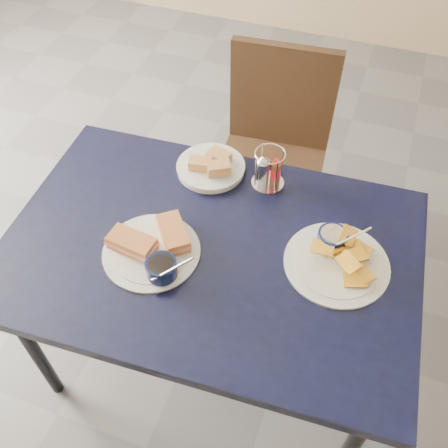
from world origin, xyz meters
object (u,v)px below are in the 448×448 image
(chair_far, at_px, (276,143))
(condiment_caddy, at_px, (267,170))
(dining_table, at_px, (211,259))
(plantain_plate, at_px, (337,255))
(bread_basket, at_px, (211,167))
(sandwich_plate, at_px, (154,248))

(chair_far, bearing_deg, condiment_caddy, -80.67)
(dining_table, distance_m, chair_far, 0.79)
(dining_table, bearing_deg, plantain_plate, 12.01)
(condiment_caddy, bearing_deg, bread_basket, -177.58)
(chair_far, bearing_deg, bread_basket, -104.46)
(plantain_plate, height_order, condiment_caddy, condiment_caddy)
(plantain_plate, relative_size, bread_basket, 1.34)
(chair_far, relative_size, sandwich_plate, 3.00)
(dining_table, relative_size, chair_far, 1.38)
(dining_table, relative_size, plantain_plate, 4.17)
(chair_far, distance_m, plantain_plate, 0.81)
(sandwich_plate, bearing_deg, bread_basket, 84.76)
(dining_table, xyz_separation_m, plantain_plate, (0.37, 0.08, 0.08))
(plantain_plate, bearing_deg, condiment_caddy, 139.89)
(plantain_plate, bearing_deg, chair_far, 117.29)
(condiment_caddy, bearing_deg, plantain_plate, -40.11)
(chair_far, height_order, sandwich_plate, chair_far)
(bread_basket, bearing_deg, condiment_caddy, 2.42)
(dining_table, bearing_deg, bread_basket, 109.77)
(chair_far, relative_size, condiment_caddy, 6.86)
(bread_basket, distance_m, condiment_caddy, 0.20)
(dining_table, xyz_separation_m, condiment_caddy, (0.08, 0.32, 0.12))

